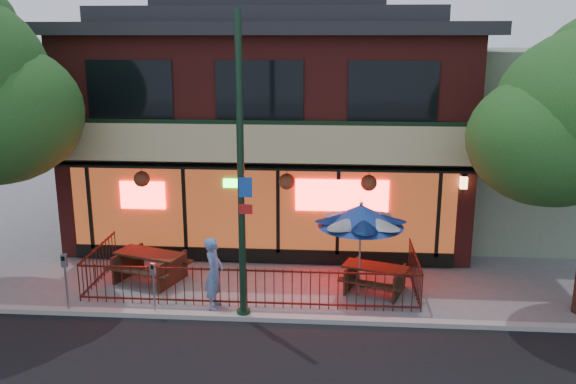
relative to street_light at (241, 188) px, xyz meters
name	(u,v)px	position (x,y,z in m)	size (l,w,h in m)	color
ground	(246,310)	(0.00, 0.40, -3.15)	(80.00, 80.00, 0.00)	gray
curb	(243,317)	(0.00, -0.10, -3.09)	(80.00, 0.25, 0.12)	#999993
restaurant_building	(274,106)	(0.00, 7.51, 0.98)	(12.96, 9.49, 8.05)	maroon
neighbor_building	(538,140)	(9.00, 8.10, -0.15)	(6.00, 7.00, 6.00)	gray
patio_fence	(248,278)	(0.00, 0.91, -2.52)	(8.44, 2.62, 1.00)	#44130E
street_light	(241,188)	(0.00, 0.00, 0.00)	(0.43, 0.32, 7.00)	black
picnic_table_left	(150,262)	(-2.84, 2.06, -2.63)	(2.22, 1.94, 0.79)	#392115
picnic_table_right	(375,275)	(3.17, 1.77, -2.69)	(1.96, 1.73, 0.70)	#382213
patio_umbrella	(361,216)	(2.75, 1.60, -1.06)	(2.15, 2.15, 2.45)	gray
pedestrian	(214,273)	(-0.78, 0.50, -2.26)	(0.65, 0.43, 1.79)	#5A7DB4
parking_meter_near	(153,280)	(-2.12, 0.00, -2.27)	(0.14, 0.12, 1.29)	#94989C
parking_meter_far	(65,274)	(-4.20, -0.08, -2.14)	(0.15, 0.13, 1.49)	gray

